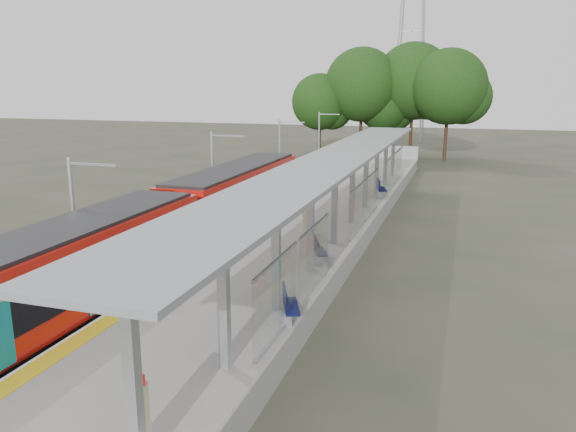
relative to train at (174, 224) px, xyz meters
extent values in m
cube|color=#59544C|center=(0.00, 8.84, -1.93)|extent=(3.00, 70.00, 0.24)
cube|color=gray|center=(4.50, 8.84, -1.55)|extent=(6.00, 50.00, 1.00)
cube|color=gold|center=(1.95, 8.84, -1.04)|extent=(0.60, 50.00, 0.02)
cube|color=#9EA0A5|center=(4.50, 33.79, -0.45)|extent=(6.00, 0.10, 1.20)
cube|color=black|center=(0.00, -7.02, -1.40)|extent=(2.50, 13.50, 0.70)
cube|color=red|center=(0.00, -7.02, 0.20)|extent=(2.65, 13.50, 2.50)
cube|color=black|center=(0.00, -7.02, 0.25)|extent=(2.72, 12.96, 1.20)
cube|color=black|center=(0.00, -7.02, 1.50)|extent=(2.40, 12.82, 0.15)
cube|color=#0B7073|center=(1.36, -7.02, 0.05)|extent=(0.04, 1.30, 2.00)
cube|color=black|center=(0.00, 7.08, -1.40)|extent=(2.50, 13.50, 0.70)
cube|color=red|center=(0.00, 7.08, 0.20)|extent=(2.65, 13.50, 2.50)
cube|color=black|center=(0.00, 7.08, 0.25)|extent=(2.72, 12.96, 1.20)
cube|color=black|center=(0.00, 7.08, 1.50)|extent=(2.40, 12.83, 0.15)
cube|color=#0B7073|center=(1.36, 7.08, 0.05)|extent=(0.04, 1.30, 2.00)
cylinder|color=black|center=(0.00, 2.36, -1.70)|extent=(2.20, 0.70, 0.70)
cube|color=black|center=(0.00, 0.03, -0.05)|extent=(2.30, 0.80, 2.40)
cube|color=#9EA0A5|center=(6.50, -13.16, 0.70)|extent=(0.25, 0.25, 3.50)
cube|color=#9EA0A5|center=(6.50, -9.16, 0.70)|extent=(0.25, 0.25, 3.50)
cube|color=#9EA0A5|center=(6.50, -5.16, 0.70)|extent=(0.25, 0.25, 3.50)
cube|color=#9EA0A5|center=(6.50, -1.16, 0.70)|extent=(0.25, 0.25, 3.50)
cube|color=#9EA0A5|center=(6.50, 2.84, 0.70)|extent=(0.25, 0.25, 3.50)
cube|color=#9EA0A5|center=(6.50, 6.84, 0.70)|extent=(0.25, 0.25, 3.50)
cube|color=#9EA0A5|center=(6.50, 10.84, 0.70)|extent=(0.25, 0.25, 3.50)
cube|color=#9EA0A5|center=(6.50, 14.84, 0.70)|extent=(0.25, 0.25, 3.50)
cube|color=#9EA0A5|center=(6.50, 18.84, 0.70)|extent=(0.25, 0.25, 3.50)
cube|color=#9EA0A5|center=(6.50, 22.84, 0.70)|extent=(0.25, 0.25, 3.50)
cube|color=gray|center=(6.10, 4.84, 2.53)|extent=(3.20, 38.00, 0.16)
cylinder|color=#9EA0A5|center=(4.55, 4.84, 2.45)|extent=(0.24, 38.00, 0.24)
cube|color=silver|center=(7.20, -7.16, 0.15)|extent=(0.05, 3.70, 2.20)
cube|color=silver|center=(7.20, -3.16, 0.15)|extent=(0.05, 3.70, 2.20)
cube|color=silver|center=(7.20, 4.84, 0.15)|extent=(0.05, 3.70, 2.20)
cube|color=silver|center=(7.20, 8.84, 0.15)|extent=(0.05, 3.70, 2.20)
cube|color=silver|center=(7.20, 16.84, 0.15)|extent=(0.05, 3.70, 2.20)
cube|color=silver|center=(7.20, 20.84, 0.15)|extent=(0.05, 3.70, 2.20)
cylinder|color=#382316|center=(-3.91, 40.14, -0.02)|extent=(0.36, 0.36, 4.07)
sphere|color=#204213|center=(-3.91, 40.14, 4.05)|extent=(6.18, 6.18, 6.18)
cylinder|color=#382316|center=(0.53, 41.20, 0.59)|extent=(0.36, 0.36, 5.29)
sphere|color=#204213|center=(0.53, 41.20, 5.88)|extent=(8.04, 8.04, 8.04)
cylinder|color=#382316|center=(2.80, 42.44, -0.11)|extent=(0.36, 0.36, 3.89)
sphere|color=#204213|center=(2.80, 42.44, 3.79)|extent=(5.92, 5.92, 5.92)
cylinder|color=#382316|center=(5.84, 43.08, 0.71)|extent=(0.36, 0.36, 5.53)
sphere|color=#204213|center=(5.84, 43.08, 6.25)|extent=(8.41, 8.41, 8.41)
cylinder|color=#382316|center=(9.70, 40.71, 0.53)|extent=(0.36, 0.36, 5.16)
sphere|color=#204213|center=(9.70, 40.71, 5.69)|extent=(7.85, 7.85, 7.85)
cylinder|color=#9EA0A5|center=(-1.80, -4.16, 0.65)|extent=(0.16, 0.16, 5.40)
cube|color=#9EA0A5|center=(-0.80, -4.16, 3.15)|extent=(2.00, 0.08, 0.08)
cylinder|color=#9EA0A5|center=(-1.80, 7.84, 0.65)|extent=(0.16, 0.16, 5.40)
cube|color=#9EA0A5|center=(-0.80, 7.84, 3.15)|extent=(2.00, 0.08, 0.08)
cylinder|color=#9EA0A5|center=(-1.80, 19.84, 0.65)|extent=(0.16, 0.16, 5.40)
cube|color=#9EA0A5|center=(-0.80, 19.84, 3.15)|extent=(2.00, 0.08, 0.08)
cylinder|color=#9EA0A5|center=(-1.80, 31.84, 0.65)|extent=(0.16, 0.16, 5.40)
cube|color=#9EA0A5|center=(-0.80, 31.84, 3.15)|extent=(2.00, 0.08, 0.08)
cube|color=#0E144A|center=(7.20, -5.84, -0.62)|extent=(0.94, 1.48, 0.06)
cube|color=#0E144A|center=(7.01, -5.84, -0.34)|extent=(0.60, 1.34, 0.52)
cube|color=#9EA0A5|center=(7.20, -6.41, -0.84)|extent=(0.37, 0.20, 0.42)
cube|color=#9EA0A5|center=(7.20, -5.27, -0.84)|extent=(0.37, 0.20, 0.42)
cube|color=#0E144A|center=(6.58, 0.08, -0.64)|extent=(0.93, 1.41, 0.05)
cube|color=#0E144A|center=(6.40, 0.08, -0.37)|extent=(0.61, 1.26, 0.50)
cube|color=#9EA0A5|center=(6.58, -0.47, -0.85)|extent=(0.35, 0.20, 0.40)
cube|color=#9EA0A5|center=(6.58, 0.62, -0.85)|extent=(0.35, 0.20, 0.40)
cube|color=#0E144A|center=(6.93, 14.19, -0.55)|extent=(0.96, 1.76, 0.07)
cube|color=#0E144A|center=(6.70, 14.19, -0.21)|extent=(0.54, 1.64, 0.62)
cube|color=#9EA0A5|center=(6.93, 13.51, -0.80)|extent=(0.45, 0.19, 0.50)
cube|color=#9EA0A5|center=(6.93, 14.86, -0.80)|extent=(0.45, 0.19, 0.50)
cylinder|color=beige|center=(6.22, -12.56, -0.38)|extent=(0.36, 0.36, 1.34)
cube|color=red|center=(6.22, -12.56, 0.42)|extent=(0.31, 0.13, 0.22)
cylinder|color=beige|center=(4.99, 3.72, -0.21)|extent=(0.45, 0.45, 1.68)
cube|color=red|center=(4.99, 3.72, 0.79)|extent=(0.40, 0.15, 0.28)
cylinder|color=#9EA0A5|center=(6.09, 0.99, -0.60)|extent=(0.58, 0.58, 0.90)
camera|label=1|loc=(11.96, -21.04, 5.95)|focal=35.00mm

